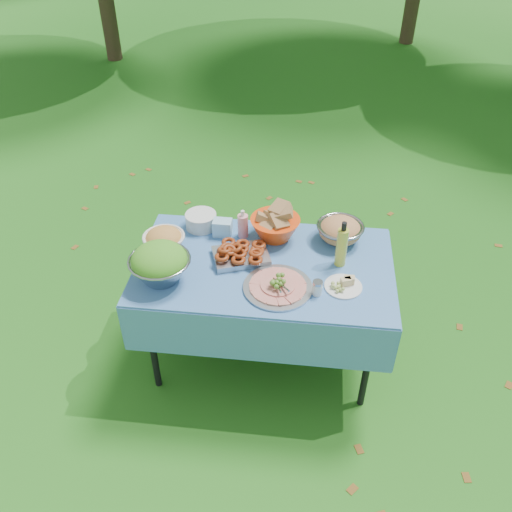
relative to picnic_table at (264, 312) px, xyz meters
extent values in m
plane|color=#0A3B0A|center=(0.00, 0.00, -0.38)|extent=(80.00, 80.00, 0.00)
cube|color=#7DBFF1|center=(0.00, 0.00, 0.00)|extent=(1.46, 0.86, 0.76)
cylinder|color=silver|center=(-0.43, 0.32, 0.43)|extent=(0.20, 0.20, 0.09)
cube|color=#9BD1EF|center=(-0.28, 0.26, 0.43)|extent=(0.11, 0.08, 0.10)
cylinder|color=pink|center=(-0.16, 0.26, 0.47)|extent=(0.08, 0.08, 0.18)
cube|color=#A5A5A9|center=(-0.14, 0.04, 0.42)|extent=(0.37, 0.31, 0.07)
cylinder|color=#B3B5BB|center=(0.09, -0.20, 0.42)|extent=(0.43, 0.43, 0.09)
cylinder|color=gold|center=(0.43, 0.05, 0.52)|extent=(0.08, 0.08, 0.29)
cylinder|color=silver|center=(0.44, -0.15, 0.41)|extent=(0.21, 0.21, 0.06)
cylinder|color=white|center=(0.30, -0.22, 0.42)|extent=(0.06, 0.06, 0.09)
camera|label=1|loc=(0.23, -2.38, 2.34)|focal=38.00mm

